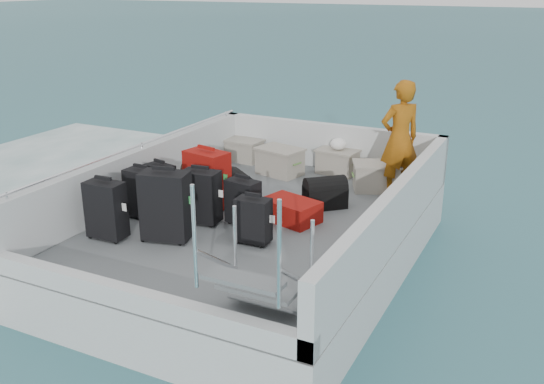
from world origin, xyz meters
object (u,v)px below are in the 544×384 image
(passenger, at_px, (400,139))
(suitcase_5, at_px, (207,180))
(suitcase_4, at_px, (201,197))
(suitcase_3, at_px, (166,207))
(suitcase_0, at_px, (106,211))
(suitcase_1, at_px, (142,194))
(crate_2, at_px, (338,162))
(crate_1, at_px, (280,162))
(suitcase_6, at_px, (253,221))
(crate_0, at_px, (244,151))
(crate_3, at_px, (376,177))
(suitcase_7, at_px, (243,203))
(suitcase_8, at_px, (291,210))
(suitcase_2, at_px, (161,185))

(passenger, bearing_deg, suitcase_5, -7.75)
(suitcase_4, bearing_deg, suitcase_3, -103.23)
(suitcase_0, height_order, suitcase_1, suitcase_0)
(suitcase_5, relative_size, passenger, 0.48)
(crate_2, bearing_deg, crate_1, -150.29)
(suitcase_3, bearing_deg, suitcase_6, 7.60)
(suitcase_0, xyz_separation_m, crate_0, (-0.12, 3.45, -0.18))
(crate_0, bearing_deg, suitcase_6, -59.32)
(suitcase_4, bearing_deg, passenger, 41.97)
(suitcase_6, bearing_deg, suitcase_3, -161.81)
(crate_2, xyz_separation_m, crate_3, (0.76, -0.49, 0.01))
(crate_1, bearing_deg, suitcase_6, -70.89)
(suitcase_3, bearing_deg, crate_2, 61.71)
(suitcase_1, distance_m, suitcase_4, 0.76)
(suitcase_0, bearing_deg, suitcase_6, 19.99)
(crate_1, bearing_deg, passenger, -3.52)
(suitcase_7, distance_m, crate_2, 2.47)
(suitcase_8, relative_size, crate_2, 1.18)
(crate_1, height_order, crate_3, crate_1)
(suitcase_3, bearing_deg, crate_3, 46.00)
(suitcase_2, bearing_deg, crate_3, 51.67)
(suitcase_2, distance_m, crate_2, 2.83)
(suitcase_3, height_order, crate_0, suitcase_3)
(suitcase_3, bearing_deg, suitcase_8, 35.11)
(suitcase_0, bearing_deg, crate_2, 65.15)
(crate_3, bearing_deg, passenger, -10.63)
(suitcase_4, xyz_separation_m, passenger, (1.84, 2.07, 0.46))
(suitcase_3, bearing_deg, suitcase_1, 133.82)
(suitcase_6, relative_size, crate_0, 0.99)
(crate_0, bearing_deg, suitcase_2, -89.31)
(suitcase_6, bearing_deg, suitcase_5, 142.63)
(crate_3, bearing_deg, suitcase_2, -141.55)
(suitcase_7, bearing_deg, suitcase_0, -129.29)
(suitcase_5, bearing_deg, crate_3, 55.23)
(suitcase_5, bearing_deg, suitcase_6, -22.71)
(suitcase_6, distance_m, crate_2, 2.88)
(suitcase_0, relative_size, crate_3, 1.12)
(suitcase_3, relative_size, crate_3, 1.32)
(suitcase_5, height_order, suitcase_6, suitcase_5)
(suitcase_1, bearing_deg, suitcase_5, 52.86)
(suitcase_8, bearing_deg, suitcase_1, 129.30)
(suitcase_2, bearing_deg, suitcase_6, -4.43)
(suitcase_3, distance_m, suitcase_8, 1.56)
(suitcase_2, relative_size, suitcase_6, 1.05)
(suitcase_0, xyz_separation_m, crate_3, (2.24, 3.00, -0.16))
(crate_1, bearing_deg, crate_2, 29.71)
(suitcase_0, height_order, crate_1, suitcase_0)
(passenger, bearing_deg, crate_2, -72.95)
(crate_2, distance_m, passenger, 1.35)
(suitcase_8, xyz_separation_m, crate_1, (-0.94, 1.64, 0.06))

